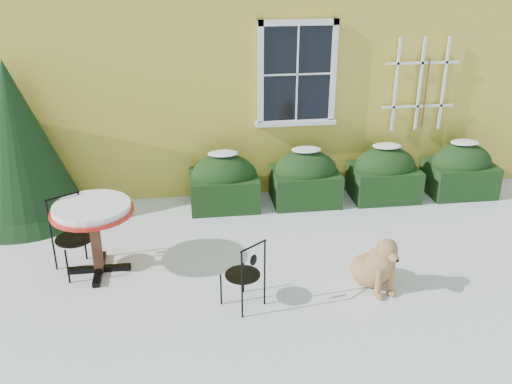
{
  "coord_description": "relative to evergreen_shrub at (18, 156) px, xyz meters",
  "views": [
    {
      "loc": [
        -0.89,
        -5.63,
        3.86
      ],
      "look_at": [
        0.0,
        1.0,
        0.9
      ],
      "focal_mm": 40.0,
      "sensor_mm": 36.0,
      "label": 1
    }
  ],
  "objects": [
    {
      "name": "hedge_row",
      "position": [
        4.96,
        -0.09,
        -0.55
      ],
      "size": [
        4.95,
        0.8,
        0.91
      ],
      "color": "black",
      "rests_on": "ground"
    },
    {
      "name": "ground",
      "position": [
        3.31,
        -2.64,
        -0.95
      ],
      "size": [
        80.0,
        80.0,
        0.0
      ],
      "primitive_type": "plane",
      "color": "white",
      "rests_on": "ground"
    },
    {
      "name": "patio_chair_far",
      "position": [
        0.98,
        -1.74,
        -0.46
      ],
      "size": [
        0.6,
        0.59,
        0.98
      ],
      "rotation": [
        0.0,
        0.0,
        0.56
      ],
      "color": "black",
      "rests_on": "ground"
    },
    {
      "name": "dog",
      "position": [
        4.63,
        -2.65,
        -0.65
      ],
      "size": [
        0.6,
        0.84,
        0.75
      ],
      "rotation": [
        0.0,
        0.0,
        0.27
      ],
      "color": "#B28150",
      "rests_on": "ground"
    },
    {
      "name": "bistro_table",
      "position": [
        1.27,
        -1.83,
        -0.17
      ],
      "size": [
        1.01,
        1.01,
        0.94
      ],
      "rotation": [
        0.0,
        0.0,
        0.19
      ],
      "color": "black",
      "rests_on": "ground"
    },
    {
      "name": "evergreen_shrub",
      "position": [
        0.0,
        0.0,
        0.0
      ],
      "size": [
        1.96,
        1.96,
        2.37
      ],
      "rotation": [
        0.0,
        0.0,
        -0.21
      ],
      "color": "black",
      "rests_on": "ground"
    },
    {
      "name": "patio_chair_near",
      "position": [
        3.03,
        -2.82,
        -0.53
      ],
      "size": [
        0.53,
        0.52,
        0.85
      ],
      "rotation": [
        0.0,
        0.0,
        3.79
      ],
      "color": "black",
      "rests_on": "ground"
    }
  ]
}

